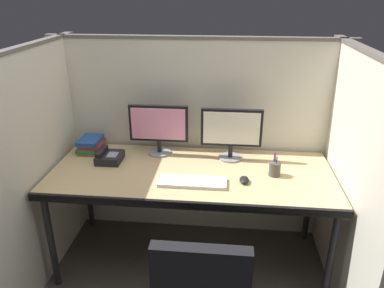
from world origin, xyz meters
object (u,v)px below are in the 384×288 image
Objects in this scene: desk at (191,179)px; monitor_left at (159,126)px; monitor_right at (231,131)px; desk_phone at (109,157)px; book_stack at (91,145)px; pen_cup at (275,169)px; keyboard_main at (192,182)px; computer_mouse at (244,180)px.

desk is 0.47m from monitor_left.
monitor_right is 0.89m from desk_phone.
desk_phone is (0.19, -0.16, -0.02)m from book_stack.
keyboard_main is at bearing -162.58° from pen_cup.
monitor_left is 0.56m from keyboard_main.
keyboard_main is 4.48× the size of computer_mouse.
pen_cup is 0.85× the size of desk_phone.
desk is 11.72× the size of pen_cup.
monitor_right is 1.93× the size of book_stack.
monitor_right reaches higher than pen_cup.
monitor_right is at bearing 104.62° from computer_mouse.
monitor_right is 0.41m from computer_mouse.
monitor_left is at bearing 176.09° from monitor_right.
monitor_right is 1.06m from book_stack.
computer_mouse is 0.23m from pen_cup.
desk_phone reaches higher than keyboard_main.
computer_mouse is at bearing -16.48° from desk.
book_stack is (-0.52, -0.01, -0.17)m from monitor_left.
pen_cup is (0.29, -0.23, -0.17)m from monitor_right.
computer_mouse is 1.20m from book_stack.
monitor_right is at bearing 59.36° from keyboard_main.
pen_cup is 1.16m from desk_phone.
monitor_left is 0.42m from desk_phone.
computer_mouse is (0.35, -0.10, 0.07)m from desk.
monitor_right reaches higher than desk.
pen_cup is at bearing 17.42° from keyboard_main.
keyboard_main is at bearing -27.67° from book_stack.
monitor_right is at bearing 43.11° from desk.
desk is at bearing -46.52° from monitor_left.
monitor_right is at bearing 8.70° from desk_phone.
pen_cup reaches higher than book_stack.
monitor_left is at bearing 123.77° from keyboard_main.
desk is 4.42× the size of keyboard_main.
monitor_right is 1.00× the size of keyboard_main.
monitor_left reaches higher than keyboard_main.
monitor_left reaches higher than desk.
monitor_left is 1.00× the size of keyboard_main.
computer_mouse is at bearing -12.80° from desk_phone.
monitor_right is 2.65× the size of pen_cup.
desk_phone is at bearing 175.00° from pen_cup.
desk_phone is at bearing -171.30° from monitor_right.
book_stack is 0.25m from desk_phone.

